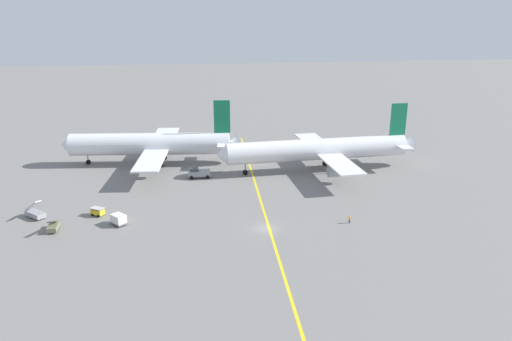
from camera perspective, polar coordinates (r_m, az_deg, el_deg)
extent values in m
plane|color=slate|center=(96.24, 1.08, -6.73)|extent=(600.00, 600.00, 0.00)
cube|color=yellow|center=(105.42, 0.82, -4.41)|extent=(4.19, 119.96, 0.01)
cylinder|color=silver|center=(136.74, -12.20, 3.03)|extent=(43.40, 10.22, 5.98)
cone|color=silver|center=(142.49, -21.24, 2.80)|extent=(3.33, 5.75, 5.50)
cone|color=silver|center=(134.63, -2.72, 3.19)|extent=(4.06, 5.12, 4.78)
cube|color=silver|center=(136.61, -11.29, 2.69)|extent=(10.70, 44.02, 0.44)
cube|color=silver|center=(134.53, -3.79, 3.43)|extent=(4.48, 13.25, 0.28)
cube|color=#14724C|center=(132.94, -3.98, 6.27)|extent=(4.41, 0.80, 8.87)
cylinder|color=#999EA3|center=(148.87, -10.93, 3.28)|extent=(4.44, 3.00, 2.60)
cylinder|color=#999EA3|center=(125.77, -12.52, 0.38)|extent=(4.44, 3.00, 2.60)
cylinder|color=slate|center=(134.05, -11.01, 1.09)|extent=(0.28, 0.28, 2.29)
cylinder|color=black|center=(134.39, -10.98, 0.63)|extent=(1.35, 0.68, 1.30)
cylinder|color=slate|center=(140.49, -10.61, 1.92)|extent=(0.28, 0.28, 2.29)
cylinder|color=black|center=(140.81, -10.58, 1.47)|extent=(1.35, 0.68, 1.30)
cylinder|color=slate|center=(141.79, -18.96, 1.37)|extent=(0.28, 0.28, 2.29)
cylinder|color=black|center=(142.11, -18.92, 0.93)|extent=(1.35, 0.68, 1.30)
cylinder|color=silver|center=(129.00, 7.15, 2.46)|extent=(48.14, 8.29, 5.54)
cone|color=silver|center=(123.62, -4.01, 1.85)|extent=(3.09, 5.25, 5.10)
cone|color=silver|center=(138.70, 17.01, 2.91)|extent=(3.85, 4.63, 4.43)
cube|color=silver|center=(129.98, 8.14, 2.15)|extent=(8.63, 39.36, 0.44)
cube|color=silver|center=(137.41, 16.11, 3.10)|extent=(3.94, 13.16, 0.28)
cube|color=#14724C|center=(135.79, 16.23, 5.74)|extent=(4.41, 0.61, 8.56)
cylinder|color=#999EA3|center=(140.13, 6.27, 2.66)|extent=(4.34, 2.84, 2.60)
cylinder|color=#999EA3|center=(120.37, 9.33, -0.12)|extent=(4.34, 2.84, 2.60)
cylinder|color=slate|center=(128.11, 8.99, 0.48)|extent=(0.28, 0.28, 2.63)
cylinder|color=black|center=(128.52, 8.97, -0.08)|extent=(1.33, 0.62, 1.30)
cylinder|color=slate|center=(134.21, 8.02, 1.35)|extent=(0.28, 0.28, 2.63)
cylinder|color=black|center=(134.60, 7.99, 0.82)|extent=(1.33, 0.62, 1.30)
cylinder|color=slate|center=(125.59, -1.26, 0.34)|extent=(0.28, 0.28, 2.63)
cylinder|color=black|center=(126.00, -1.25, -0.23)|extent=(1.33, 0.62, 1.30)
cube|color=gray|center=(124.76, -6.62, -0.31)|extent=(5.56, 2.57, 1.38)
cube|color=#333D47|center=(124.40, -7.20, 0.17)|extent=(2.01, 2.04, 0.90)
cylinder|color=#4C4C51|center=(124.82, -4.61, -0.16)|extent=(3.20, 0.22, 0.20)
sphere|color=orange|center=(124.20, -7.21, 0.44)|extent=(0.24, 0.24, 0.24)
cylinder|color=black|center=(123.78, -7.52, -0.83)|extent=(0.90, 0.31, 0.90)
cylinder|color=black|center=(126.18, -7.52, -0.46)|extent=(0.90, 0.31, 0.90)
cylinder|color=black|center=(123.81, -5.67, -0.76)|extent=(0.90, 0.31, 0.90)
cylinder|color=black|center=(126.20, -5.71, -0.38)|extent=(0.90, 0.31, 0.90)
cube|color=gray|center=(110.28, -24.27, -4.63)|extent=(4.67, 4.51, 1.00)
cube|color=silver|center=(109.85, -24.48, -3.67)|extent=(4.03, 3.85, 2.71)
cylinder|color=black|center=(110.18, -23.72, -4.85)|extent=(0.58, 0.55, 0.60)
cylinder|color=black|center=(109.53, -24.33, -5.07)|extent=(0.58, 0.55, 0.60)
cylinder|color=black|center=(111.39, -24.14, -4.66)|extent=(0.58, 0.55, 0.60)
cylinder|color=black|center=(110.75, -24.74, -4.88)|extent=(0.58, 0.55, 0.60)
cube|color=#666B4C|center=(102.82, -22.49, -6.06)|extent=(1.89, 4.04, 0.90)
cube|color=black|center=(101.59, -22.68, -5.55)|extent=(0.80, 4.25, 1.83)
cylinder|color=black|center=(102.16, -22.16, -6.45)|extent=(0.21, 0.60, 0.60)
cylinder|color=black|center=(102.50, -22.93, -6.47)|extent=(0.21, 0.60, 0.60)
cylinder|color=black|center=(103.50, -21.99, -6.11)|extent=(0.21, 0.60, 0.60)
cylinder|color=black|center=(103.83, -22.75, -6.13)|extent=(0.21, 0.60, 0.60)
cube|color=slate|center=(101.33, -15.65, -5.86)|extent=(3.78, 3.85, 0.25)
cube|color=silver|center=(100.96, -15.70, -5.38)|extent=(3.36, 3.42, 1.60)
cylinder|color=black|center=(101.15, -15.08, -5.92)|extent=(0.55, 0.58, 0.60)
cylinder|color=black|center=(100.45, -15.73, -6.16)|extent=(0.55, 0.58, 0.60)
cylinder|color=black|center=(102.30, -15.57, -5.69)|extent=(0.55, 0.58, 0.60)
cylinder|color=black|center=(101.61, -16.21, -5.92)|extent=(0.55, 0.58, 0.60)
cube|color=gold|center=(106.73, -17.94, -4.60)|extent=(3.00, 2.64, 1.00)
cube|color=#B2B2B7|center=(106.41, -17.99, -4.18)|extent=(3.15, 2.77, 0.12)
cylinder|color=black|center=(106.92, -17.37, -4.79)|extent=(0.62, 0.48, 0.60)
cylinder|color=black|center=(105.97, -17.86, -5.05)|extent=(0.62, 0.48, 0.60)
cylinder|color=black|center=(107.86, -17.98, -4.65)|extent=(0.62, 0.48, 0.60)
cylinder|color=black|center=(106.92, -18.47, -4.91)|extent=(0.62, 0.48, 0.60)
cylinder|color=#2D3351|center=(100.09, 10.80, -5.80)|extent=(0.28, 0.28, 0.79)
cylinder|color=orange|center=(99.82, 10.83, -5.45)|extent=(0.36, 0.36, 0.56)
sphere|color=beige|center=(99.66, 10.84, -5.24)|extent=(0.21, 0.21, 0.21)
cylinder|color=#F24C19|center=(99.81, 11.00, -5.39)|extent=(0.05, 0.05, 0.40)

